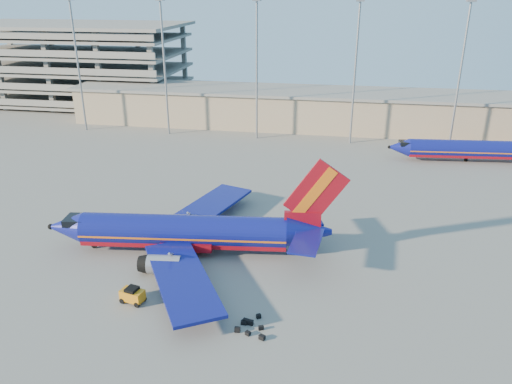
# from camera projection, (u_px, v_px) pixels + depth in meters

# --- Properties ---
(ground) EXTENTS (220.00, 220.00, 0.00)m
(ground) POSITION_uv_depth(u_px,v_px,m) (233.00, 236.00, 65.99)
(ground) COLOR slate
(ground) RESTS_ON ground
(terminal_building) EXTENTS (122.00, 16.00, 8.50)m
(terminal_building) POSITION_uv_depth(u_px,v_px,m) (329.00, 109.00, 115.48)
(terminal_building) COLOR gray
(terminal_building) RESTS_ON ground
(parking_garage) EXTENTS (62.00, 32.00, 21.40)m
(parking_garage) POSITION_uv_depth(u_px,v_px,m) (73.00, 60.00, 139.02)
(parking_garage) COLOR slate
(parking_garage) RESTS_ON ground
(light_mast_row) EXTENTS (101.60, 1.60, 28.65)m
(light_mast_row) POSITION_uv_depth(u_px,v_px,m) (306.00, 56.00, 100.33)
(light_mast_row) COLOR gray
(light_mast_row) RESTS_ON ground
(aircraft_main) EXTENTS (36.83, 35.25, 12.49)m
(aircraft_main) POSITION_uv_depth(u_px,v_px,m) (191.00, 232.00, 61.26)
(aircraft_main) COLOR navy
(aircraft_main) RESTS_ON ground
(aircraft_second) EXTENTS (31.71, 12.30, 10.74)m
(aircraft_second) POSITION_uv_depth(u_px,v_px,m) (472.00, 149.00, 93.27)
(aircraft_second) COLOR navy
(aircraft_second) RESTS_ON ground
(baggage_tug) EXTENTS (2.68, 1.95, 1.74)m
(baggage_tug) POSITION_uv_depth(u_px,v_px,m) (132.00, 295.00, 51.85)
(baggage_tug) COLOR orange
(baggage_tug) RESTS_ON ground
(luggage_pile) EXTENTS (3.12, 3.68, 0.54)m
(luggage_pile) POSITION_uv_depth(u_px,v_px,m) (250.00, 326.00, 48.10)
(luggage_pile) COLOR black
(luggage_pile) RESTS_ON ground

